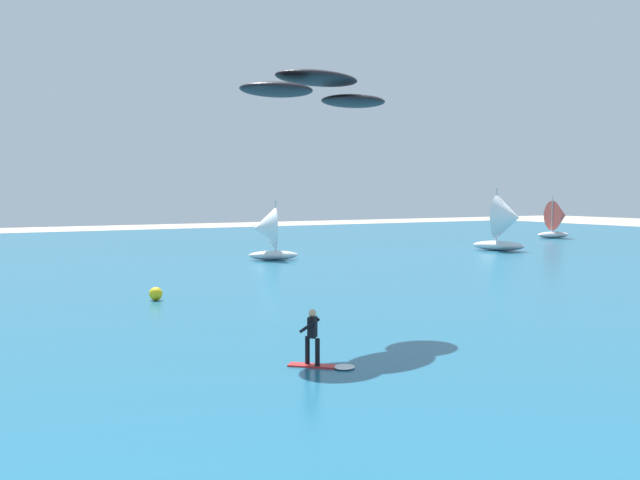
{
  "coord_description": "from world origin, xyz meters",
  "views": [
    {
      "loc": [
        -12.29,
        -2.13,
        5.18
      ],
      "look_at": [
        -0.6,
        18.23,
        3.62
      ],
      "focal_mm": 41.3,
      "sensor_mm": 36.0,
      "label": 1
    }
  ],
  "objects_px": {
    "sailboat_anchored_offshore": "(506,222)",
    "sailboat_leading": "(266,233)",
    "kite": "(317,89)",
    "sailboat_far_left": "(558,219)",
    "marker_buoy": "(156,294)",
    "kitesurfer": "(319,346)"
  },
  "relations": [
    {
      "from": "marker_buoy",
      "to": "kite",
      "type": "bearing_deg",
      "value": -75.8
    },
    {
      "from": "marker_buoy",
      "to": "sailboat_anchored_offshore",
      "type": "bearing_deg",
      "value": 20.62
    },
    {
      "from": "sailboat_far_left",
      "to": "sailboat_anchored_offshore",
      "type": "height_order",
      "value": "sailboat_anchored_offshore"
    },
    {
      "from": "sailboat_anchored_offshore",
      "to": "sailboat_leading",
      "type": "distance_m",
      "value": 21.5
    },
    {
      "from": "kite",
      "to": "sailboat_leading",
      "type": "xyz_separation_m",
      "value": [
        10.55,
        26.15,
        -6.68
      ]
    },
    {
      "from": "marker_buoy",
      "to": "sailboat_far_left",
      "type": "bearing_deg",
      "value": 23.9
    },
    {
      "from": "sailboat_far_left",
      "to": "kitesurfer",
      "type": "bearing_deg",
      "value": -143.66
    },
    {
      "from": "kite",
      "to": "sailboat_leading",
      "type": "distance_m",
      "value": 28.97
    },
    {
      "from": "kitesurfer",
      "to": "kite",
      "type": "xyz_separation_m",
      "value": [
        2.52,
        4.51,
        8.08
      ]
    },
    {
      "from": "kite",
      "to": "marker_buoy",
      "type": "relative_size",
      "value": 11.44
    },
    {
      "from": "sailboat_anchored_offshore",
      "to": "marker_buoy",
      "type": "bearing_deg",
      "value": -159.38
    },
    {
      "from": "kitesurfer",
      "to": "sailboat_anchored_offshore",
      "type": "height_order",
      "value": "sailboat_anchored_offshore"
    },
    {
      "from": "kitesurfer",
      "to": "kite",
      "type": "height_order",
      "value": "kite"
    },
    {
      "from": "sailboat_far_left",
      "to": "sailboat_anchored_offshore",
      "type": "distance_m",
      "value": 19.85
    },
    {
      "from": "sailboat_far_left",
      "to": "sailboat_anchored_offshore",
      "type": "bearing_deg",
      "value": -149.99
    },
    {
      "from": "marker_buoy",
      "to": "sailboat_leading",
      "type": "bearing_deg",
      "value": 49.77
    },
    {
      "from": "kite",
      "to": "sailboat_far_left",
      "type": "bearing_deg",
      "value": 34.28
    },
    {
      "from": "kitesurfer",
      "to": "kite",
      "type": "distance_m",
      "value": 9.59
    },
    {
      "from": "kitesurfer",
      "to": "kite",
      "type": "relative_size",
      "value": 0.25
    },
    {
      "from": "kite",
      "to": "marker_buoy",
      "type": "distance_m",
      "value": 13.71
    },
    {
      "from": "kite",
      "to": "sailboat_far_left",
      "type": "xyz_separation_m",
      "value": [
        49.08,
        33.45,
        -6.6
      ]
    },
    {
      "from": "sailboat_far_left",
      "to": "sailboat_leading",
      "type": "height_order",
      "value": "sailboat_far_left"
    }
  ]
}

